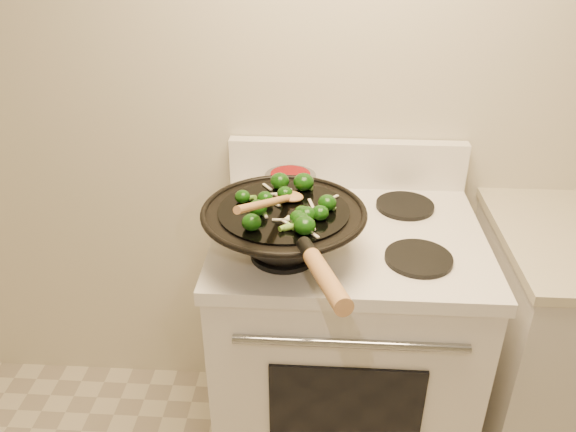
{
  "coord_description": "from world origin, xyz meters",
  "views": [
    {
      "loc": [
        -0.19,
        -0.25,
        1.75
      ],
      "look_at": [
        -0.27,
        1.03,
        1.04
      ],
      "focal_mm": 35.0,
      "sensor_mm": 36.0,
      "label": 1
    }
  ],
  "objects": [
    {
      "name": "wok",
      "position": [
        -0.28,
        1.01,
        1.01
      ],
      "size": [
        0.43,
        0.7,
        0.21
      ],
      "color": "black",
      "rests_on": "stove"
    },
    {
      "name": "saucepan",
      "position": [
        -0.28,
        1.32,
        0.98
      ],
      "size": [
        0.16,
        0.25,
        0.09
      ],
      "color": "gray",
      "rests_on": "stove"
    },
    {
      "name": "stove",
      "position": [
        -0.1,
        1.17,
        0.47
      ],
      "size": [
        0.78,
        0.67,
        1.08
      ],
      "color": "white",
      "rests_on": "ground"
    },
    {
      "name": "stirfry",
      "position": [
        -0.27,
        1.01,
        1.08
      ],
      "size": [
        0.28,
        0.3,
        0.05
      ],
      "color": "#0F3909",
      "rests_on": "wok"
    },
    {
      "name": "wooden_spoon",
      "position": [
        -0.3,
        0.99,
        1.1
      ],
      "size": [
        0.15,
        0.33,
        0.13
      ],
      "color": "#AD7844",
      "rests_on": "wok"
    }
  ]
}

